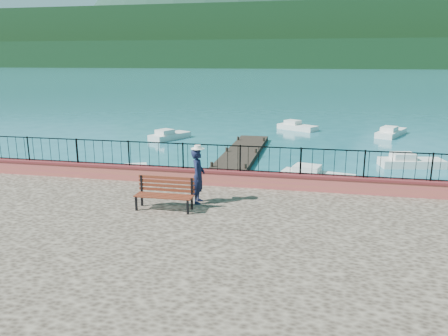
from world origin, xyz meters
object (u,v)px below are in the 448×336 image
at_px(boat_1, 317,174).
at_px(boat_3, 170,134).
at_px(boat_0, 145,172).
at_px(boat_2, 412,160).
at_px(park_bench, 165,200).
at_px(boat_4, 298,125).
at_px(person, 198,176).
at_px(boat_5, 391,131).

relative_size(boat_1, boat_3, 1.09).
distance_m(boat_0, boat_2, 14.60).
xyz_separation_m(park_bench, boat_4, (3.09, 24.81, -1.11)).
bearing_deg(boat_1, boat_4, 109.95).
bearing_deg(boat_3, person, -130.08).
xyz_separation_m(park_bench, boat_0, (-3.57, 7.23, -1.11)).
bearing_deg(boat_3, boat_2, -80.79).
xyz_separation_m(park_bench, boat_2, (9.90, 12.86, -1.11)).
bearing_deg(person, boat_4, -10.80).
distance_m(person, boat_4, 24.10).
bearing_deg(boat_0, boat_3, 77.06).
bearing_deg(person, boat_0, 29.48).
bearing_deg(boat_4, park_bench, -65.20).
bearing_deg(boat_4, boat_1, -52.21).
distance_m(boat_0, boat_4, 18.81).
xyz_separation_m(person, boat_2, (9.04, 11.98, -1.71)).
distance_m(park_bench, boat_4, 25.03).
bearing_deg(boat_0, boat_2, -2.98).
relative_size(boat_4, boat_5, 0.82).
relative_size(park_bench, boat_2, 0.54).
bearing_deg(park_bench, boat_2, 52.55).
bearing_deg(boat_3, boat_1, -103.78).
bearing_deg(boat_1, person, -102.76).
xyz_separation_m(person, boat_1, (3.90, 7.71, -1.71)).
height_order(boat_0, boat_2, same).
xyz_separation_m(boat_0, boat_5, (13.99, 16.15, 0.00)).
height_order(park_bench, boat_1, park_bench).
distance_m(boat_0, boat_1, 8.45).
xyz_separation_m(boat_0, boat_3, (-2.52, 11.15, 0.00)).
bearing_deg(boat_1, boat_0, -156.64).
relative_size(park_bench, boat_1, 0.52).
xyz_separation_m(park_bench, person, (0.86, 0.88, 0.60)).
bearing_deg(boat_3, park_bench, -133.42).
xyz_separation_m(boat_0, boat_1, (8.34, 1.37, 0.00)).
xyz_separation_m(boat_1, boat_3, (-10.86, 9.78, 0.00)).
height_order(boat_0, boat_3, same).
distance_m(park_bench, boat_1, 9.89).
height_order(park_bench, person, person).
bearing_deg(park_bench, person, 45.67).
distance_m(park_bench, boat_2, 16.27).
xyz_separation_m(boat_3, boat_4, (9.18, 6.44, 0.00)).
bearing_deg(boat_5, boat_0, 163.72).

